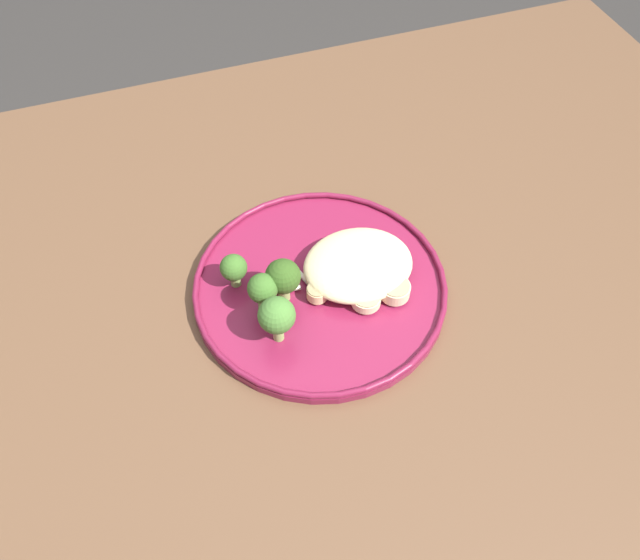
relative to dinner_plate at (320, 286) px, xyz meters
The scene contains 15 objects.
ground 0.75m from the dinner_plate, 43.88° to the left, with size 6.00×6.00×0.00m, color #2D2B28.
wooden_dining_table 0.11m from the dinner_plate, 43.88° to the left, with size 1.40×1.00×0.74m.
dinner_plate is the anchor object (origin of this frame).
noodle_bed 0.05m from the dinner_plate, behind, with size 0.13×0.11×0.03m.
seared_scallop_center_golden 0.02m from the dinner_plate, 61.71° to the left, with size 0.02×0.02×0.01m.
seared_scallop_left_edge 0.06m from the dinner_plate, 132.78° to the left, with size 0.03×0.03×0.01m.
seared_scallop_rear_pale 0.06m from the dinner_plate, 163.47° to the left, with size 0.03×0.03×0.01m.
seared_scallop_on_noodles 0.06m from the dinner_plate, 160.82° to the right, with size 0.02×0.02×0.01m.
seared_scallop_tilted_round 0.09m from the dinner_plate, 149.11° to the left, with size 0.03×0.03×0.02m.
broccoli_floret_rear_charred 0.09m from the dinner_plate, 38.79° to the left, with size 0.04×0.04×0.06m.
broccoli_floret_split_head 0.06m from the dinner_plate, ahead, with size 0.04×0.04×0.06m.
broccoli_floret_small_sprig 0.08m from the dinner_plate, ahead, with size 0.03×0.03×0.06m.
broccoli_floret_near_rim 0.10m from the dinner_plate, 20.32° to the right, with size 0.03×0.03×0.05m.
onion_sliver_pale_crescent 0.01m from the dinner_plate, ahead, with size 0.05×0.01×0.00m, color silver.
onion_sliver_short_strip 0.04m from the dinner_plate, ahead, with size 0.04×0.01×0.00m, color silver.
Camera 1 is at (0.10, 0.37, 1.33)m, focal length 35.85 mm.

